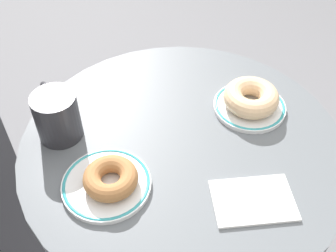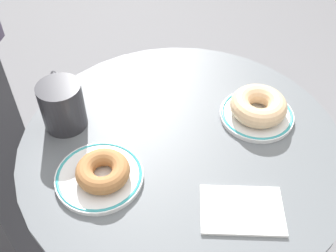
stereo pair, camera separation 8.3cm
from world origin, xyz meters
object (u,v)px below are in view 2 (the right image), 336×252
object	(u,v)px
donut_cinnamon	(103,171)
paper_napkin	(242,210)
cafe_table	(180,210)
plate_left	(99,176)
donut_glazed	(258,106)
coffee_mug	(62,104)
plate_right	(257,115)

from	to	relation	value
donut_cinnamon	paper_napkin	world-z (taller)	donut_cinnamon
donut_cinnamon	cafe_table	bearing A→B (deg)	18.54
cafe_table	plate_left	bearing A→B (deg)	-164.36
plate_left	donut_cinnamon	distance (m)	0.03
plate_left	donut_cinnamon	size ratio (longest dim) A/B	1.66
cafe_table	donut_glazed	world-z (taller)	donut_glazed
coffee_mug	paper_napkin	bearing A→B (deg)	-46.78
plate_right	donut_glazed	bearing A→B (deg)	0.00
donut_cinnamon	donut_glazed	distance (m)	0.36
plate_right	paper_napkin	world-z (taller)	plate_right
coffee_mug	plate_right	bearing A→B (deg)	-12.02
donut_cinnamon	coffee_mug	bearing A→B (deg)	108.12
plate_left	donut_glazed	world-z (taller)	donut_glazed
paper_napkin	plate_left	bearing A→B (deg)	150.23
donut_cinnamon	plate_right	bearing A→B (deg)	14.48
plate_right	coffee_mug	xyz separation A→B (m)	(-0.41, 0.09, 0.05)
plate_left	paper_napkin	size ratio (longest dim) A/B	1.14
cafe_table	donut_cinnamon	distance (m)	0.34
cafe_table	plate_right	world-z (taller)	plate_right
plate_right	plate_left	bearing A→B (deg)	-166.92
donut_cinnamon	coffee_mug	world-z (taller)	coffee_mug
donut_glazed	paper_napkin	xyz separation A→B (m)	(-0.12, -0.22, -0.03)
donut_glazed	coffee_mug	size ratio (longest dim) A/B	0.89
plate_right	donut_cinnamon	size ratio (longest dim) A/B	1.58
plate_right	paper_napkin	distance (m)	0.25
cafe_table	donut_cinnamon	bearing A→B (deg)	-161.46
plate_left	donut_cinnamon	xyz separation A→B (m)	(0.01, -0.01, 0.02)
donut_cinnamon	coffee_mug	distance (m)	0.19
plate_left	donut_cinnamon	world-z (taller)	donut_cinnamon
cafe_table	paper_napkin	xyz separation A→B (m)	(0.06, -0.19, 0.26)
paper_napkin	coffee_mug	xyz separation A→B (m)	(-0.29, 0.31, 0.05)
plate_left	coffee_mug	size ratio (longest dim) A/B	1.23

